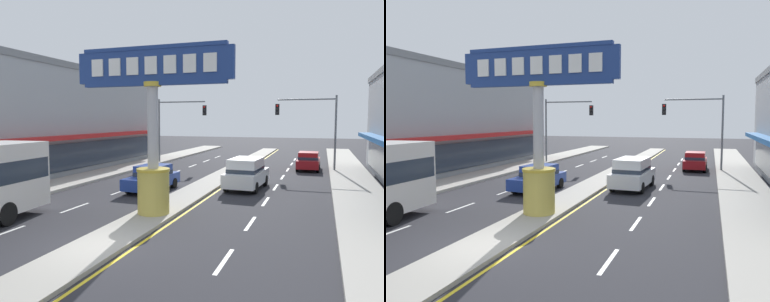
{
  "view_description": "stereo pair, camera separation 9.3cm",
  "coord_description": "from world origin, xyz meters",
  "views": [
    {
      "loc": [
        6.95,
        -10.42,
        4.26
      ],
      "look_at": [
        0.48,
        8.41,
        2.6
      ],
      "focal_mm": 35.51,
      "sensor_mm": 36.0,
      "label": 1
    },
    {
      "loc": [
        7.04,
        -10.39,
        4.26
      ],
      "look_at": [
        0.48,
        8.41,
        2.6
      ],
      "focal_mm": 35.51,
      "sensor_mm": 36.0,
      "label": 2
    }
  ],
  "objects": [
    {
      "name": "district_sign",
      "position": [
        -0.0,
        4.58,
        3.62
      ],
      "size": [
        7.18,
        1.47,
        7.25
      ],
      "color": "gold",
      "rests_on": "median_strip"
    },
    {
      "name": "sidewalk_right",
      "position": [
        9.01,
        16.0,
        0.09
      ],
      "size": [
        2.9,
        60.0,
        0.18
      ],
      "primitive_type": "cube",
      "color": "#ADA89E",
      "rests_on": "ground"
    },
    {
      "name": "lane_markings",
      "position": [
        0.0,
        16.65,
        0.0
      ],
      "size": [
        8.66,
        52.0,
        0.01
      ],
      "color": "silver",
      "rests_on": "ground"
    },
    {
      "name": "ground_plane",
      "position": [
        0.0,
        0.0,
        0.0
      ],
      "size": [
        160.0,
        160.0,
        0.0
      ],
      "primitive_type": "plane",
      "color": "#28282D"
    },
    {
      "name": "traffic_light_left_side",
      "position": [
        -6.2,
        23.19,
        4.25
      ],
      "size": [
        4.86,
        0.46,
        6.2
      ],
      "color": "slate",
      "rests_on": "ground"
    },
    {
      "name": "median_strip",
      "position": [
        0.0,
        18.0,
        0.07
      ],
      "size": [
        1.92,
        52.0,
        0.14
      ],
      "primitive_type": "cube",
      "color": "#A39E93",
      "rests_on": "ground"
    },
    {
      "name": "suv_far_right_lane",
      "position": [
        2.61,
        12.51,
        0.98
      ],
      "size": [
        2.16,
        4.7,
        1.9
      ],
      "color": "white",
      "rests_on": "ground"
    },
    {
      "name": "sedan_near_left_lane",
      "position": [
        -2.61,
        10.11,
        0.79
      ],
      "size": [
        2.03,
        4.4,
        1.53
      ],
      "color": "navy",
      "rests_on": "ground"
    },
    {
      "name": "traffic_light_right_side",
      "position": [
        6.2,
        22.21,
        4.25
      ],
      "size": [
        4.86,
        0.46,
        6.2
      ],
      "color": "slate",
      "rests_on": "ground"
    },
    {
      "name": "storefront_left",
      "position": [
        -14.69,
        16.32,
        4.25
      ],
      "size": [
        8.75,
        25.81,
        8.49
      ],
      "color": "#999EA3",
      "rests_on": "ground"
    },
    {
      "name": "sidewalk_left",
      "position": [
        -9.01,
        16.0,
        0.09
      ],
      "size": [
        2.9,
        60.0,
        0.18
      ],
      "primitive_type": "cube",
      "color": "#ADA89E",
      "rests_on": "ground"
    },
    {
      "name": "sedan_mid_left_lane",
      "position": [
        5.91,
        22.84,
        0.79
      ],
      "size": [
        1.88,
        4.32,
        1.53
      ],
      "color": "maroon",
      "rests_on": "ground"
    }
  ]
}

